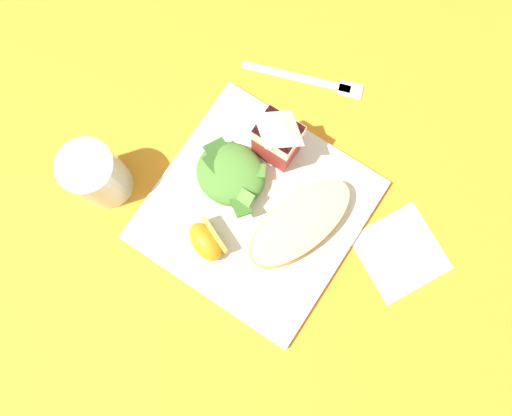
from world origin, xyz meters
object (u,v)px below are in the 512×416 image
object	(u,v)px
cheesy_pizza_bread	(300,223)
paper_napkin	(400,253)
milk_carton	(278,137)
orange_wedge_front	(206,241)
drinking_clear_cup	(97,175)
white_plate	(256,210)
metal_fork	(312,81)
green_salad_pile	(231,174)

from	to	relation	value
cheesy_pizza_bread	paper_napkin	world-z (taller)	cheesy_pizza_bread
milk_carton	cheesy_pizza_bread	bearing A→B (deg)	-40.37
cheesy_pizza_bread	orange_wedge_front	bearing A→B (deg)	-135.70
drinking_clear_cup	milk_carton	bearing A→B (deg)	44.15
white_plate	metal_fork	xyz separation A→B (m)	(-0.04, 0.22, -0.01)
orange_wedge_front	drinking_clear_cup	world-z (taller)	drinking_clear_cup
paper_napkin	drinking_clear_cup	distance (m)	0.44
cheesy_pizza_bread	green_salad_pile	distance (m)	0.12
green_salad_pile	orange_wedge_front	xyz separation A→B (m)	(0.02, -0.10, -0.00)
paper_napkin	white_plate	bearing A→B (deg)	-162.84
white_plate	milk_carton	distance (m)	0.11
green_salad_pile	cheesy_pizza_bread	bearing A→B (deg)	-2.40
drinking_clear_cup	green_salad_pile	bearing A→B (deg)	35.27
cheesy_pizza_bread	paper_napkin	xyz separation A→B (m)	(0.14, 0.05, -0.03)
white_plate	metal_fork	bearing A→B (deg)	100.43
milk_carton	paper_napkin	xyz separation A→B (m)	(0.23, -0.03, -0.07)
green_salad_pile	metal_fork	xyz separation A→B (m)	(0.02, 0.20, -0.03)
green_salad_pile	metal_fork	size ratio (longest dim) A/B	0.60
milk_carton	orange_wedge_front	size ratio (longest dim) A/B	1.59
drinking_clear_cup	paper_napkin	bearing A→B (deg)	20.05
metal_fork	paper_napkin	bearing A→B (deg)	-31.83
green_salad_pile	drinking_clear_cup	size ratio (longest dim) A/B	1.04
white_plate	orange_wedge_front	size ratio (longest dim) A/B	4.04
orange_wedge_front	drinking_clear_cup	size ratio (longest dim) A/B	0.66
white_plate	cheesy_pizza_bread	xyz separation A→B (m)	(0.06, 0.01, 0.03)
green_salad_pile	paper_napkin	world-z (taller)	green_salad_pile
milk_carton	drinking_clear_cup	xyz separation A→B (m)	(-0.18, -0.17, -0.02)
orange_wedge_front	white_plate	bearing A→B (deg)	68.55
green_salad_pile	metal_fork	distance (m)	0.20
green_salad_pile	white_plate	bearing A→B (deg)	-19.35
green_salad_pile	milk_carton	world-z (taller)	milk_carton
drinking_clear_cup	white_plate	bearing A→B (deg)	22.86
green_salad_pile	orange_wedge_front	distance (m)	0.10
green_salad_pile	milk_carton	distance (m)	0.09
paper_napkin	cheesy_pizza_bread	bearing A→B (deg)	-160.92
orange_wedge_front	metal_fork	xyz separation A→B (m)	(-0.01, 0.29, -0.03)
white_plate	green_salad_pile	xyz separation A→B (m)	(-0.05, 0.02, 0.03)
milk_carton	paper_napkin	bearing A→B (deg)	-6.24
green_salad_pile	orange_wedge_front	bearing A→B (deg)	-75.66
cheesy_pizza_bread	orange_wedge_front	xyz separation A→B (m)	(-0.09, -0.09, 0.00)
green_salad_pile	paper_napkin	xyz separation A→B (m)	(0.26, 0.04, -0.03)
orange_wedge_front	drinking_clear_cup	xyz separation A→B (m)	(-0.17, -0.01, 0.02)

